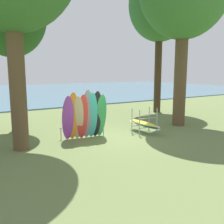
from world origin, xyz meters
name	(u,v)px	position (x,y,z in m)	size (l,w,h in m)	color
ground_plane	(110,139)	(0.00, 0.00, 0.00)	(80.00, 80.00, 0.00)	olive
lake_water	(7,93)	(0.00, 28.19, 0.05)	(80.00, 36.00, 0.10)	#477084
tree_mid_behind	(160,6)	(6.90, 4.58, 7.62)	(4.44, 4.44, 10.25)	#42301E
tree_far_left_back	(9,16)	(-3.37, 3.82, 5.69)	(3.53, 3.53, 7.79)	brown
leaning_board_pile	(85,116)	(-1.01, 0.56, 1.05)	(2.18, 0.91, 2.27)	purple
board_storage_rack	(144,124)	(1.99, 0.03, 0.47)	(1.15, 2.13, 1.25)	#9EA0A5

